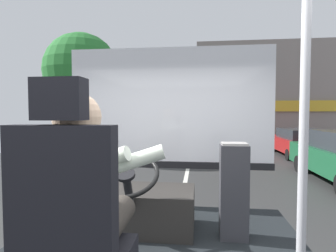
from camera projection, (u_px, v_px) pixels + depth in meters
name	position (u px, v px, depth m)	size (l,w,h in m)	color
ground	(189.00, 162.00, 10.49)	(18.00, 44.00, 0.06)	#303030
driver_seat	(73.00, 239.00, 1.26)	(0.48, 0.48, 1.30)	black
bus_driver	(85.00, 193.00, 1.39)	(0.80, 0.60, 0.81)	#332D28
steering_console	(138.00, 207.00, 2.61)	(1.10, 0.98, 0.78)	#282623
handrail_pole	(304.00, 139.00, 1.29)	(0.04, 0.04, 2.04)	#B7B7BC
fare_box	(234.00, 191.00, 2.43)	(0.25, 0.20, 0.88)	#333338
windshield_panel	(169.00, 121.00, 3.28)	(2.50, 0.08, 1.48)	white
street_tree	(82.00, 71.00, 10.97)	(3.05, 3.05, 5.17)	#4C3828
shop_building	(294.00, 96.00, 17.40)	(12.63, 5.78, 5.99)	gray
parked_car_red	(300.00, 142.00, 11.76)	(1.89, 4.14, 1.21)	maroon
parked_car_silver	(258.00, 131.00, 18.12)	(1.84, 4.02, 1.38)	silver
parked_car_blue	(251.00, 127.00, 22.72)	(1.97, 4.49, 1.35)	navy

